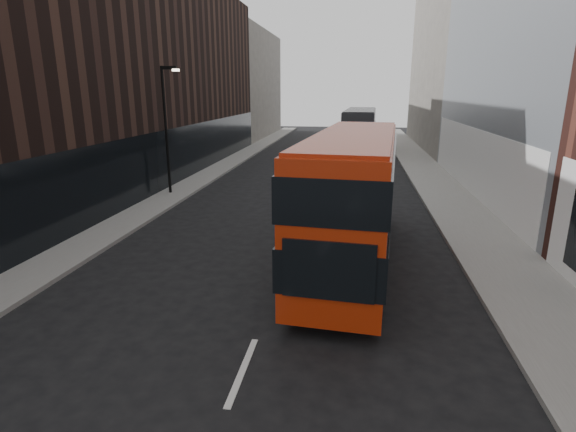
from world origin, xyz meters
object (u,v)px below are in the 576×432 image
at_px(red_bus, 353,193).
at_px(car_c, 341,164).
at_px(car_b, 339,179).
at_px(grey_bus, 360,129).
at_px(street_lamp, 167,122).
at_px(car_a, 339,181).

height_order(red_bus, car_c, red_bus).
bearing_deg(car_c, car_b, -94.67).
height_order(red_bus, grey_bus, red_bus).
height_order(street_lamp, car_b, street_lamp).
bearing_deg(car_b, car_a, -94.00).
bearing_deg(street_lamp, car_b, 15.35).
bearing_deg(red_bus, car_b, 99.10).
bearing_deg(car_b, street_lamp, -166.83).
relative_size(car_a, car_b, 0.91).
xyz_separation_m(street_lamp, car_a, (9.58, 2.00, -3.49)).
bearing_deg(grey_bus, car_b, -91.15).
bearing_deg(car_a, street_lamp, -170.67).
bearing_deg(car_c, street_lamp, -143.61).
bearing_deg(street_lamp, car_a, 11.79).
relative_size(street_lamp, grey_bus, 0.55).
bearing_deg(grey_bus, car_c, -93.44).
relative_size(car_b, car_c, 0.98).
bearing_deg(street_lamp, car_c, 42.30).
xyz_separation_m(street_lamp, car_b, (9.60, 2.64, -3.45)).
height_order(car_a, car_c, car_a).
relative_size(street_lamp, red_bus, 0.61).
bearing_deg(car_a, grey_bus, 83.76).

